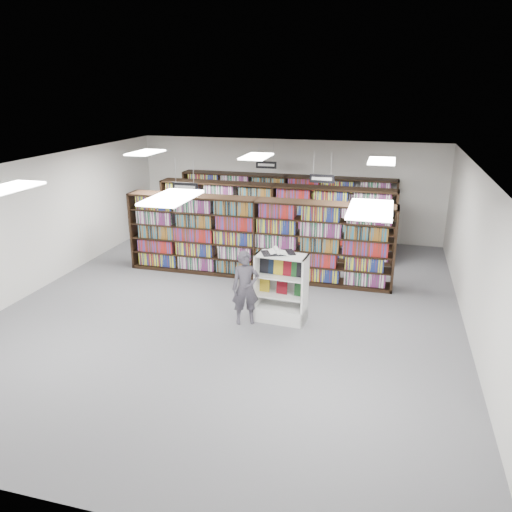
% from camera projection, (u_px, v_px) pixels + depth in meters
% --- Properties ---
extents(floor, '(12.00, 12.00, 0.00)m').
position_uv_depth(floor, '(234.00, 307.00, 11.44)').
color(floor, '#5B5B60').
rests_on(floor, ground).
extents(ceiling, '(10.00, 12.00, 0.10)m').
position_uv_depth(ceiling, '(231.00, 167.00, 10.41)').
color(ceiling, silver).
rests_on(ceiling, wall_back).
extents(wall_back, '(10.00, 0.10, 3.20)m').
position_uv_depth(wall_back, '(288.00, 189.00, 16.41)').
color(wall_back, silver).
rests_on(wall_back, ground).
extents(wall_front, '(10.00, 0.10, 3.20)m').
position_uv_depth(wall_front, '(65.00, 394.00, 5.44)').
color(wall_front, silver).
rests_on(wall_front, ground).
extents(wall_left, '(0.10, 12.00, 3.20)m').
position_uv_depth(wall_left, '(37.00, 224.00, 12.16)').
color(wall_left, silver).
rests_on(wall_left, ground).
extents(wall_right, '(0.10, 12.00, 3.20)m').
position_uv_depth(wall_right, '(478.00, 260.00, 9.68)').
color(wall_right, silver).
rests_on(wall_right, ground).
extents(bookshelf_row_near, '(7.00, 0.60, 2.10)m').
position_uv_depth(bookshelf_row_near, '(256.00, 239.00, 12.93)').
color(bookshelf_row_near, black).
rests_on(bookshelf_row_near, floor).
extents(bookshelf_row_mid, '(7.00, 0.60, 2.10)m').
position_uv_depth(bookshelf_row_mid, '(274.00, 220.00, 14.75)').
color(bookshelf_row_mid, black).
rests_on(bookshelf_row_mid, floor).
extents(bookshelf_row_far, '(7.00, 0.60, 2.10)m').
position_uv_depth(bookshelf_row_far, '(286.00, 207.00, 16.31)').
color(bookshelf_row_far, black).
rests_on(bookshelf_row_far, floor).
extents(aisle_sign_left, '(0.65, 0.02, 0.80)m').
position_uv_depth(aisle_sign_left, '(185.00, 186.00, 11.91)').
color(aisle_sign_left, '#B2B2B7').
rests_on(aisle_sign_left, ceiling).
extents(aisle_sign_right, '(0.65, 0.02, 0.80)m').
position_uv_depth(aisle_sign_right, '(322.00, 178.00, 12.99)').
color(aisle_sign_right, '#B2B2B7').
rests_on(aisle_sign_right, ceiling).
extents(aisle_sign_center, '(0.65, 0.02, 0.80)m').
position_uv_depth(aisle_sign_center, '(266.00, 164.00, 15.32)').
color(aisle_sign_center, '#B2B2B7').
rests_on(aisle_sign_center, ceiling).
extents(troffer_front_left, '(0.60, 1.20, 0.04)m').
position_uv_depth(troffer_front_left, '(8.00, 188.00, 8.42)').
color(troffer_front_left, white).
rests_on(troffer_front_left, ceiling).
extents(troffer_front_center, '(0.60, 1.20, 0.04)m').
position_uv_depth(troffer_front_center, '(172.00, 198.00, 7.68)').
color(troffer_front_center, white).
rests_on(troffer_front_center, ceiling).
extents(troffer_front_right, '(0.60, 1.20, 0.04)m').
position_uv_depth(troffer_front_right, '(371.00, 210.00, 6.93)').
color(troffer_front_right, white).
rests_on(troffer_front_right, ceiling).
extents(troffer_back_left, '(0.60, 1.20, 0.04)m').
position_uv_depth(troffer_back_left, '(145.00, 153.00, 12.99)').
color(troffer_back_left, white).
rests_on(troffer_back_left, ceiling).
extents(troffer_back_center, '(0.60, 1.20, 0.04)m').
position_uv_depth(troffer_back_center, '(256.00, 156.00, 12.25)').
color(troffer_back_center, white).
rests_on(troffer_back_center, ceiling).
extents(troffer_back_right, '(0.60, 1.20, 0.04)m').
position_uv_depth(troffer_back_right, '(382.00, 161.00, 11.50)').
color(troffer_back_right, white).
rests_on(troffer_back_right, ceiling).
extents(endcap_display, '(1.10, 0.61, 1.49)m').
position_uv_depth(endcap_display, '(282.00, 298.00, 10.65)').
color(endcap_display, white).
rests_on(endcap_display, floor).
extents(open_book, '(0.78, 0.64, 0.13)m').
position_uv_depth(open_book, '(278.00, 252.00, 10.38)').
color(open_book, black).
rests_on(open_book, endcap_display).
extents(shopper, '(0.68, 0.57, 1.59)m').
position_uv_depth(shopper, '(245.00, 288.00, 10.42)').
color(shopper, '#4B4751').
rests_on(shopper, floor).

